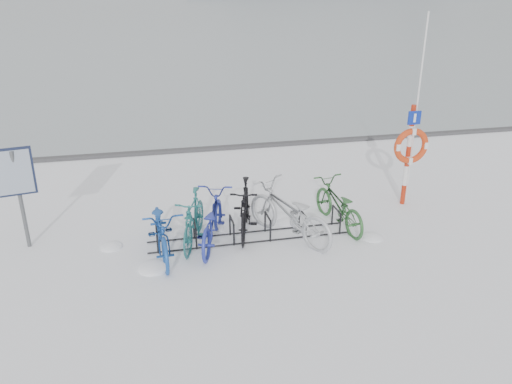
# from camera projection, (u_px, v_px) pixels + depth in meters

# --- Properties ---
(ground) EXTENTS (900.00, 900.00, 0.00)m
(ground) POSITION_uv_depth(u_px,v_px,m) (250.00, 238.00, 9.88)
(ground) COLOR white
(ground) RESTS_ON ground
(ice_sheet) EXTENTS (400.00, 298.00, 0.02)m
(ice_sheet) POSITION_uv_depth(u_px,v_px,m) (143.00, 4.00, 149.77)
(ice_sheet) COLOR #929CA5
(ice_sheet) RESTS_ON ground
(quay_edge) EXTENTS (400.00, 0.25, 0.10)m
(quay_edge) POSITION_uv_depth(u_px,v_px,m) (210.00, 149.00, 15.19)
(quay_edge) COLOR #3F3F42
(quay_edge) RESTS_ON ground
(bike_rack) EXTENTS (4.00, 0.48, 0.46)m
(bike_rack) POSITION_uv_depth(u_px,v_px,m) (250.00, 230.00, 9.81)
(bike_rack) COLOR black
(bike_rack) RESTS_ON ground
(info_board) EXTENTS (0.69, 0.36, 1.96)m
(info_board) POSITION_uv_depth(u_px,v_px,m) (16.00, 178.00, 9.01)
(info_board) COLOR #595B5E
(info_board) RESTS_ON ground
(lifebuoy_station) EXTENTS (0.80, 0.23, 4.16)m
(lifebuoy_station) POSITION_uv_depth(u_px,v_px,m) (411.00, 146.00, 10.87)
(lifebuoy_station) COLOR #AC240D
(lifebuoy_station) RESTS_ON ground
(bike_0) EXTENTS (0.80, 2.03, 1.05)m
(bike_0) POSITION_uv_depth(u_px,v_px,m) (162.00, 228.00, 9.13)
(bike_0) COLOR #19499D
(bike_0) RESTS_ON ground
(bike_1) EXTENTS (1.01, 1.82, 1.06)m
(bike_1) POSITION_uv_depth(u_px,v_px,m) (194.00, 217.00, 9.53)
(bike_1) COLOR #226969
(bike_1) RESTS_ON ground
(bike_2) EXTENTS (1.24, 2.07, 1.03)m
(bike_2) POSITION_uv_depth(u_px,v_px,m) (211.00, 219.00, 9.51)
(bike_2) COLOR #26329D
(bike_2) RESTS_ON ground
(bike_3) EXTENTS (0.97, 1.90, 1.10)m
(bike_3) POSITION_uv_depth(u_px,v_px,m) (245.00, 207.00, 9.93)
(bike_3) COLOR black
(bike_3) RESTS_ON ground
(bike_4) EXTENTS (1.76, 2.26, 1.14)m
(bike_4) POSITION_uv_depth(u_px,v_px,m) (289.00, 211.00, 9.68)
(bike_4) COLOR #AAAEB3
(bike_4) RESTS_ON ground
(bike_5) EXTENTS (0.93, 1.94, 0.98)m
(bike_5) POSITION_uv_depth(u_px,v_px,m) (338.00, 203.00, 10.25)
(bike_5) COLOR #29582A
(bike_5) RESTS_ON ground
(snow_drifts) EXTENTS (5.47, 2.03, 0.20)m
(snow_drifts) POSITION_uv_depth(u_px,v_px,m) (225.00, 242.00, 9.74)
(snow_drifts) COLOR white
(snow_drifts) RESTS_ON ground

